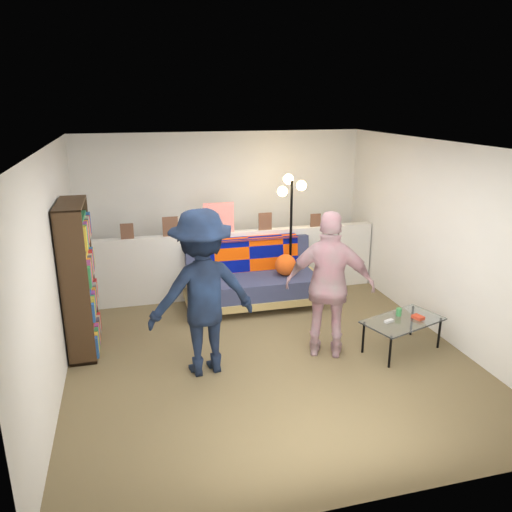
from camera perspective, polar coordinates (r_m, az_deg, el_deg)
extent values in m
plane|color=brown|center=(6.10, 0.96, -10.56)|extent=(5.00, 5.00, 0.00)
cube|color=silver|center=(8.00, -3.81, 5.41)|extent=(4.50, 0.10, 2.40)
cube|color=silver|center=(5.50, -22.17, -1.50)|extent=(0.10, 5.00, 2.40)
cube|color=silver|center=(6.59, 20.24, 1.72)|extent=(0.10, 5.00, 2.40)
cube|color=white|center=(5.41, 1.10, 12.51)|extent=(4.50, 5.00, 0.10)
cube|color=silver|center=(7.52, -2.69, -0.89)|extent=(4.45, 0.15, 1.00)
cube|color=brown|center=(7.18, -14.52, 2.75)|extent=(0.18, 0.02, 0.22)
cube|color=brown|center=(7.20, -9.77, 3.34)|extent=(0.22, 0.02, 0.28)
cube|color=white|center=(7.27, -4.29, 4.37)|extent=(0.45, 0.02, 0.45)
cube|color=brown|center=(7.44, 1.05, 3.98)|extent=(0.20, 0.02, 0.26)
cube|color=brown|center=(7.70, 6.81, 4.09)|extent=(0.16, 0.02, 0.20)
cube|color=tan|center=(7.23, -0.27, -4.57)|extent=(1.95, 0.88, 0.10)
cube|color=#313758|center=(7.12, -0.18, -3.42)|extent=(1.85, 0.73, 0.25)
cube|color=#313758|center=(7.37, -0.90, -0.16)|extent=(1.84, 0.25, 0.58)
cylinder|color=tan|center=(6.99, -7.65, -3.28)|extent=(0.10, 0.87, 0.09)
cylinder|color=tan|center=(7.40, 6.67, -2.04)|extent=(0.10, 0.87, 0.09)
cube|color=navy|center=(7.29, -0.75, -0.34)|extent=(1.49, 0.11, 0.53)
cube|color=navy|center=(7.33, -1.01, 2.10)|extent=(1.49, 0.27, 0.03)
sphere|color=#E14914|center=(7.14, 3.41, -1.02)|extent=(0.31, 0.31, 0.31)
cube|color=#301E10|center=(6.13, -20.94, -2.53)|extent=(0.02, 0.89, 1.78)
cube|color=#301E10|center=(5.71, -19.97, -3.88)|extent=(0.30, 0.02, 1.78)
cube|color=#301E10|center=(6.53, -19.38, -1.17)|extent=(0.30, 0.02, 1.78)
cube|color=#301E10|center=(5.89, -20.53, 5.66)|extent=(0.30, 0.89, 0.02)
cube|color=#301E10|center=(6.45, -18.86, -9.74)|extent=(0.30, 0.89, 0.04)
cube|color=#301E10|center=(6.26, -19.27, -6.02)|extent=(0.30, 0.85, 0.02)
cube|color=#301E10|center=(6.12, -19.65, -2.43)|extent=(0.30, 0.85, 0.02)
cube|color=#301E10|center=(5.99, -20.06, 1.31)|extent=(0.30, 0.85, 0.02)
cube|color=#AD222B|center=(6.37, -18.84, -8.30)|extent=(0.22, 0.83, 0.30)
cube|color=#24539D|center=(6.20, -19.23, -4.66)|extent=(0.22, 0.83, 0.28)
cube|color=yellow|center=(6.07, -19.62, -1.01)|extent=(0.22, 0.83, 0.30)
cube|color=#2F834C|center=(5.95, -20.03, 2.79)|extent=(0.22, 0.83, 0.28)
cylinder|color=black|center=(5.82, 15.07, -10.57)|extent=(0.04, 0.04, 0.38)
cylinder|color=black|center=(6.43, 20.21, -8.31)|extent=(0.04, 0.04, 0.38)
cylinder|color=black|center=(6.07, 12.16, -9.14)|extent=(0.04, 0.04, 0.38)
cylinder|color=black|center=(6.65, 17.37, -7.13)|extent=(0.04, 0.04, 0.38)
cube|color=silver|center=(6.15, 16.46, -7.08)|extent=(1.06, 0.79, 0.02)
cube|color=silver|center=(6.04, 14.96, -7.19)|extent=(0.12, 0.08, 0.03)
cube|color=red|center=(6.22, 18.03, -6.67)|extent=(0.13, 0.15, 0.04)
cylinder|color=#3F9750|center=(6.23, 16.01, -6.16)|extent=(0.08, 0.08, 0.09)
cylinder|color=black|center=(7.66, 3.85, -4.41)|extent=(0.31, 0.31, 0.03)
cylinder|color=black|center=(7.38, 3.99, 1.84)|extent=(0.05, 0.05, 1.76)
sphere|color=#FFC672|center=(7.19, 3.05, 7.39)|extent=(0.15, 0.15, 0.15)
sphere|color=#FFC672|center=(7.26, 5.22, 8.02)|extent=(0.15, 0.15, 0.15)
sphere|color=#FFC672|center=(7.31, 3.72, 8.77)|extent=(0.15, 0.15, 0.15)
imported|color=black|center=(5.32, -6.16, -4.24)|extent=(1.26, 0.84, 1.81)
imported|color=pink|center=(5.70, 8.43, -3.37)|extent=(1.09, 0.80, 1.71)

